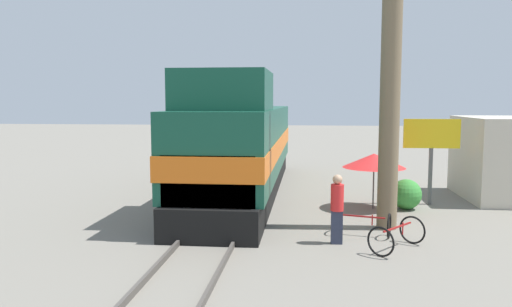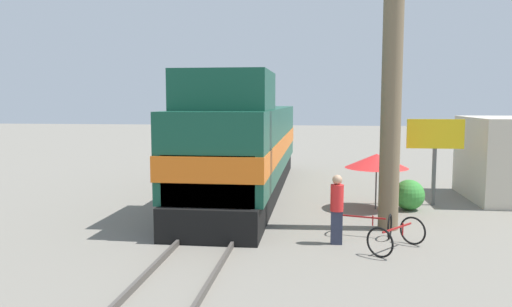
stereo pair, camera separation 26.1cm
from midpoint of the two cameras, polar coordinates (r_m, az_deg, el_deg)
The scene contains 11 objects.
ground_plane at distance 17.49m, azimuth -2.03°, elevation -6.29°, with size 120.00×120.00×0.00m, color slate.
rail_near at distance 17.61m, azimuth -4.35°, elevation -5.97°, with size 0.08×33.26×0.15m, color #4C4742.
rail_far at distance 17.38m, azimuth 0.32°, elevation -6.11°, with size 0.08×33.26×0.15m, color #4C4742.
locomotive at distance 19.72m, azimuth -0.86°, elevation 0.69°, with size 3.01×15.29×4.65m.
utility_pole at distance 14.88m, azimuth 15.80°, elevation 9.70°, with size 1.80×0.58×9.42m.
vendor_umbrella at distance 17.59m, azimuth 14.04°, elevation -0.82°, with size 2.16×2.16×1.93m.
billboard_sign at distance 18.89m, azimuth 20.16°, elevation 1.42°, with size 1.98×0.12×3.09m.
shrub_cluster at distance 17.98m, azimuth 17.49°, elevation -4.53°, with size 1.05×1.05×1.05m, color #388C38.
person_bystander at distance 13.22m, azimuth 9.79°, elevation -5.96°, with size 0.34×0.34×1.83m.
bicycle at distance 13.12m, azimuth 16.38°, elevation -9.02°, with size 1.59×1.71×0.74m.
bicycle_spare at distance 14.26m, azimuth 12.73°, elevation -7.84°, with size 1.58×1.04×0.68m.
Camera 2 is at (2.86, -16.86, 3.73)m, focal length 35.00 mm.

